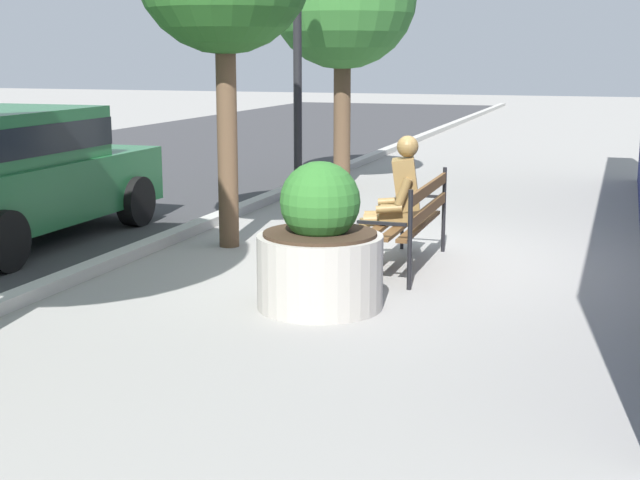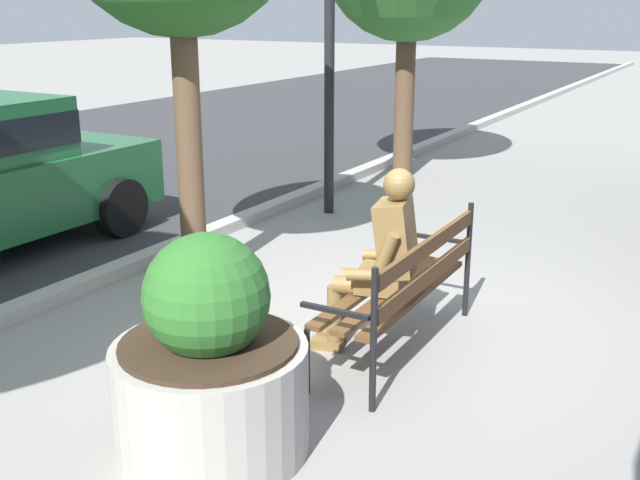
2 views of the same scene
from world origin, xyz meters
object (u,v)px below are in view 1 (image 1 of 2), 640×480
object	(u,v)px
park_bench	(413,216)
concrete_planter	(320,250)
bronze_statue_seated	(391,204)
parked_car_green	(9,171)
lamp_post	(297,26)

from	to	relation	value
park_bench	concrete_planter	bearing A→B (deg)	165.86
bronze_statue_seated	parked_car_green	world-z (taller)	parked_car_green
parked_car_green	lamp_post	world-z (taller)	lamp_post
bronze_statue_seated	lamp_post	bearing A→B (deg)	34.22
concrete_planter	lamp_post	bearing A→B (deg)	22.01
park_bench	lamp_post	size ratio (longest dim) A/B	0.46
bronze_statue_seated	concrete_planter	bearing A→B (deg)	172.51
bronze_statue_seated	concrete_planter	size ratio (longest dim) A/B	1.07
concrete_planter	parked_car_green	distance (m)	4.56
park_bench	parked_car_green	world-z (taller)	parked_car_green
park_bench	concrete_planter	world-z (taller)	concrete_planter
park_bench	concrete_planter	distance (m)	1.76
park_bench	bronze_statue_seated	distance (m)	0.25
bronze_statue_seated	parked_car_green	distance (m)	4.53
park_bench	lamp_post	distance (m)	4.44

